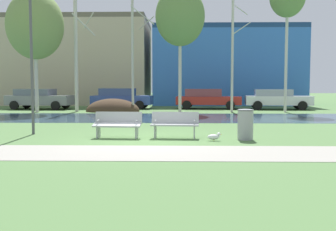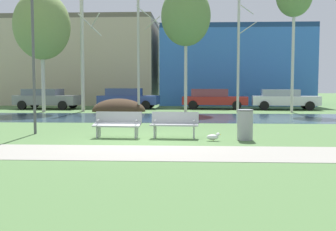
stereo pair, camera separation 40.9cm
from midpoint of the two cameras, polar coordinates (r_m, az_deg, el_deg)
The scene contains 20 objects.
ground_plane at distance 23.09m, azimuth -0.14°, elevation -0.09°, with size 120.00×120.00×0.00m, color #4C703D.
paved_path_strip at distance 10.84m, azimuth -3.74°, elevation -5.18°, with size 60.00×2.42×0.01m, color gray.
river_band at distance 22.08m, azimuth -0.28°, elevation -0.29°, with size 80.00×6.23×0.01m, color #2D475B.
soil_mound at distance 27.35m, azimuth -6.46°, elevation 0.58°, with size 3.56×2.61×1.71m, color #423021.
bench_left at distance 13.88m, azimuth -6.22°, elevation -1.15°, with size 1.63×0.67×0.87m.
bench_right at distance 13.70m, azimuth 1.77°, elevation -1.20°, with size 1.63×0.66×0.87m.
trash_bin at distance 13.46m, azimuth 11.56°, elevation -1.20°, with size 0.53×0.53×0.99m.
seagull at distance 13.12m, azimuth 7.23°, elevation -2.97°, with size 0.46×0.17×0.27m.
streetlamp at distance 15.60m, azimuth -17.62°, elevation 10.78°, with size 0.32×0.32×5.39m.
birch_far_left at distance 27.87m, azimuth -16.78°, elevation 11.88°, with size 3.59×3.59×7.69m.
birch_left at distance 27.70m, azimuth -11.39°, elevation 9.53°, with size 1.48×2.58×8.49m.
birch_center_left at distance 26.87m, azimuth -3.62°, elevation 9.52°, with size 1.52×2.85×8.21m.
birch_center at distance 27.00m, azimuth 2.95°, elevation 13.64°, with size 3.18×3.18×8.08m.
birch_center_right at distance 26.83m, azimuth 10.29°, elevation 9.61°, with size 1.19×2.03×8.42m.
parked_van_nearest_grey at distance 31.03m, azimuth -16.21°, elevation 2.33°, with size 4.78×2.46×1.46m.
parked_sedan_second_blue at distance 30.43m, azimuth -5.28°, elevation 2.46°, with size 4.57×2.29×1.50m.
parked_hatch_third_red at distance 30.10m, azimuth 6.77°, elevation 2.39°, with size 4.85×2.34×1.46m.
parked_wagon_fourth_white at distance 30.24m, azimuth 16.26°, elevation 2.25°, with size 4.76×2.30×1.44m.
building_beige_block at distance 39.89m, azimuth -13.06°, elevation 7.21°, with size 16.04×9.33×7.69m.
building_blue_store at distance 38.12m, azimuth 9.33°, elevation 6.74°, with size 12.88×8.41×6.82m.
Camera 2 is at (1.47, -12.98, 1.81)m, focal length 43.68 mm.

